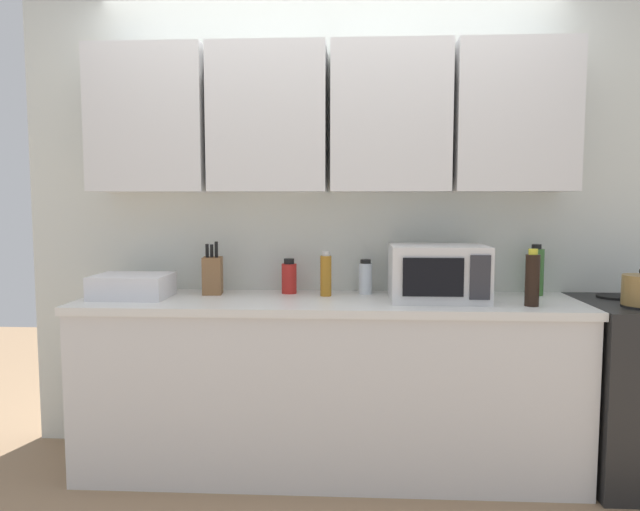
# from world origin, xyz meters

# --- Properties ---
(wall_back_with_cabinets) EXTENTS (3.42, 0.38, 2.60)m
(wall_back_with_cabinets) POSITION_xyz_m (0.00, -0.07, 1.58)
(wall_back_with_cabinets) COLOR silver
(wall_back_with_cabinets) RESTS_ON ground_plane
(counter_run) EXTENTS (2.55, 0.63, 0.90)m
(counter_run) POSITION_xyz_m (0.00, -0.30, 0.45)
(counter_run) COLOR silver
(counter_run) RESTS_ON ground_plane
(microwave) EXTENTS (0.48, 0.37, 0.28)m
(microwave) POSITION_xyz_m (0.56, -0.30, 1.04)
(microwave) COLOR silver
(microwave) RESTS_ON counter_run
(dish_rack) EXTENTS (0.38, 0.30, 0.12)m
(dish_rack) POSITION_xyz_m (-1.02, -0.30, 0.96)
(dish_rack) COLOR silver
(dish_rack) RESTS_ON counter_run
(knife_block) EXTENTS (0.11, 0.13, 0.29)m
(knife_block) POSITION_xyz_m (-0.63, -0.16, 1.00)
(knife_block) COLOR brown
(knife_block) RESTS_ON counter_run
(bottle_red_sauce) EXTENTS (0.08, 0.08, 0.19)m
(bottle_red_sauce) POSITION_xyz_m (-0.22, -0.12, 0.99)
(bottle_red_sauce) COLOR red
(bottle_red_sauce) RESTS_ON counter_run
(bottle_green_oil) EXTENTS (0.08, 0.08, 0.27)m
(bottle_green_oil) POSITION_xyz_m (1.10, -0.11, 1.03)
(bottle_green_oil) COLOR #386B2D
(bottle_green_oil) RESTS_ON counter_run
(bottle_soy_dark) EXTENTS (0.07, 0.07, 0.27)m
(bottle_soy_dark) POSITION_xyz_m (0.98, -0.45, 1.03)
(bottle_soy_dark) COLOR black
(bottle_soy_dark) RESTS_ON counter_run
(bottle_amber_vinegar) EXTENTS (0.06, 0.06, 0.24)m
(bottle_amber_vinegar) POSITION_xyz_m (-0.01, -0.20, 1.01)
(bottle_amber_vinegar) COLOR #AD701E
(bottle_amber_vinegar) RESTS_ON counter_run
(bottle_clear_tall) EXTENTS (0.07, 0.07, 0.19)m
(bottle_clear_tall) POSITION_xyz_m (0.20, -0.11, 0.99)
(bottle_clear_tall) COLOR silver
(bottle_clear_tall) RESTS_ON counter_run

